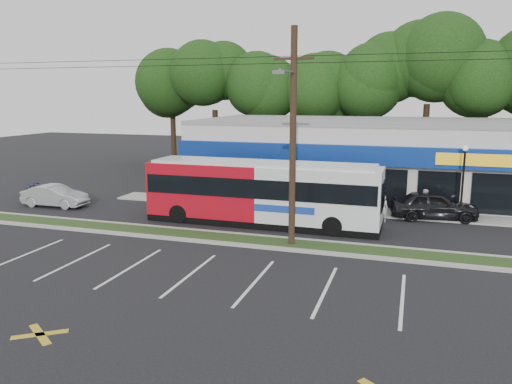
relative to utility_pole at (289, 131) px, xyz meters
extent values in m
plane|color=black|center=(-2.83, -0.93, -5.41)|extent=(120.00, 120.00, 0.00)
cube|color=#253716|center=(-2.83, 0.07, -5.35)|extent=(40.00, 1.60, 0.12)
cube|color=#9E9E93|center=(-2.83, -0.78, -5.34)|extent=(40.00, 0.25, 0.14)
cube|color=#9E9E93|center=(-2.83, 0.92, -5.34)|extent=(40.00, 0.25, 0.14)
cube|color=#9E9E93|center=(2.17, 8.07, -5.36)|extent=(32.00, 2.20, 0.10)
cube|color=beige|center=(2.67, 15.07, -2.91)|extent=(25.00, 12.00, 5.00)
cube|color=navy|center=(2.67, 8.82, -2.01)|extent=(25.00, 0.50, 1.20)
cube|color=black|center=(2.67, 9.01, -4.01)|extent=(24.00, 0.12, 2.40)
cube|color=yellow|center=(9.67, 8.55, -2.01)|extent=(6.00, 0.06, 0.70)
cube|color=gray|center=(2.67, 15.07, -0.26)|extent=(25.00, 12.00, 0.30)
cylinder|color=black|center=(0.17, 0.07, -0.41)|extent=(0.30, 0.30, 10.00)
cube|color=black|center=(0.17, 0.07, 3.19)|extent=(1.80, 0.12, 0.12)
cylinder|color=#59595E|center=(0.17, -1.13, 2.59)|extent=(0.10, 2.40, 0.10)
cube|color=#59595E|center=(0.17, -2.43, 2.49)|extent=(0.50, 0.25, 0.15)
cylinder|color=black|center=(-2.83, 0.07, 3.29)|extent=(50.00, 0.02, 0.02)
cylinder|color=black|center=(-2.83, 0.07, 2.99)|extent=(50.00, 0.02, 0.02)
cylinder|color=black|center=(8.17, 7.87, -3.41)|extent=(0.12, 0.12, 4.00)
sphere|color=silver|center=(8.17, 7.87, -1.31)|extent=(0.30, 0.30, 0.30)
cylinder|color=black|center=(-18.83, 25.07, -2.55)|extent=(0.56, 0.56, 5.72)
sphere|color=black|center=(-18.83, 25.07, 3.04)|extent=(6.76, 6.76, 6.76)
cylinder|color=black|center=(-13.83, 25.07, -2.55)|extent=(0.56, 0.56, 5.72)
sphere|color=black|center=(-13.83, 25.07, 3.04)|extent=(6.76, 6.76, 6.76)
cylinder|color=black|center=(-8.83, 25.07, -2.55)|extent=(0.56, 0.56, 5.72)
sphere|color=black|center=(-8.83, 25.07, 3.04)|extent=(6.76, 6.76, 6.76)
cylinder|color=black|center=(-3.83, 25.07, -2.55)|extent=(0.56, 0.56, 5.72)
sphere|color=black|center=(-3.83, 25.07, 3.04)|extent=(6.76, 6.76, 6.76)
cylinder|color=black|center=(1.17, 25.07, -2.55)|extent=(0.56, 0.56, 5.72)
sphere|color=black|center=(1.17, 25.07, 3.04)|extent=(6.76, 6.76, 6.76)
cylinder|color=black|center=(6.17, 25.07, -2.55)|extent=(0.56, 0.56, 5.72)
sphere|color=black|center=(6.17, 25.07, 3.04)|extent=(6.76, 6.76, 6.76)
cylinder|color=black|center=(11.17, 25.07, -2.55)|extent=(0.56, 0.56, 5.72)
sphere|color=black|center=(11.17, 25.07, 3.04)|extent=(6.76, 6.76, 6.76)
cube|color=#A90D1A|center=(-5.58, 3.60, -3.57)|extent=(6.44, 2.72, 2.94)
cube|color=white|center=(0.85, 3.55, -3.57)|extent=(6.44, 2.72, 2.94)
cube|color=black|center=(-2.37, 3.57, -5.21)|extent=(12.86, 2.71, 0.37)
cube|color=black|center=(-2.37, 3.57, -3.22)|extent=(12.61, 2.83, 1.02)
cube|color=black|center=(4.09, 3.53, -3.38)|extent=(0.08, 2.27, 1.50)
cube|color=#193899|center=(-0.77, 2.21, -4.18)|extent=(3.21, 0.05, 0.37)
cube|color=white|center=(-2.37, 3.57, -2.05)|extent=(12.22, 2.50, 0.19)
cylinder|color=black|center=(-6.87, 2.39, -4.90)|extent=(1.03, 0.31, 1.03)
cylinder|color=black|center=(-6.85, 4.82, -4.90)|extent=(1.03, 0.31, 1.03)
cylinder|color=black|center=(1.74, 2.33, -4.90)|extent=(1.03, 0.31, 1.03)
cylinder|color=black|center=(1.75, 4.76, -4.90)|extent=(1.03, 0.31, 1.03)
imported|color=black|center=(6.71, 7.57, -4.59)|extent=(5.06, 2.63, 1.65)
imported|color=#9DA0A4|center=(-16.28, 3.77, -4.72)|extent=(4.26, 1.62, 1.39)
imported|color=navy|center=(-17.25, 5.18, -4.82)|extent=(4.25, 2.20, 1.18)
imported|color=beige|center=(3.96, 6.02, -4.64)|extent=(0.61, 0.45, 1.55)
imported|color=beige|center=(6.17, 7.57, -4.55)|extent=(0.97, 0.84, 1.73)
camera|label=1|loc=(5.48, -22.07, 1.56)|focal=35.00mm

